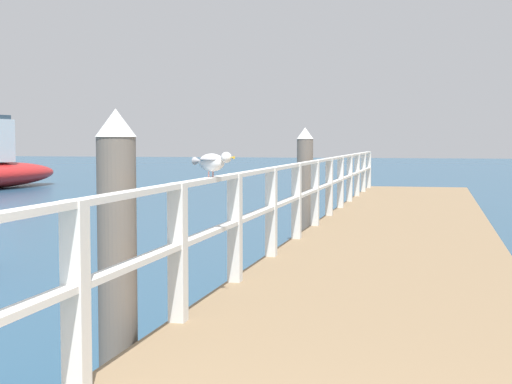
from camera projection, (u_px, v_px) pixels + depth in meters
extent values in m
cube|color=#846B4C|center=(400.00, 244.00, 11.87)|extent=(2.79, 21.48, 0.49)
cube|color=silver|center=(76.00, 297.00, 4.07)|extent=(0.12, 0.12, 1.03)
cube|color=silver|center=(178.00, 253.00, 5.68)|extent=(0.12, 0.12, 1.03)
cube|color=silver|center=(235.00, 228.00, 7.29)|extent=(0.12, 0.12, 1.03)
cube|color=silver|center=(271.00, 212.00, 8.90)|extent=(0.12, 0.12, 1.03)
cube|color=silver|center=(297.00, 201.00, 10.51)|extent=(0.12, 0.12, 1.03)
cube|color=silver|center=(315.00, 193.00, 12.12)|extent=(0.12, 0.12, 1.03)
cube|color=silver|center=(329.00, 187.00, 13.73)|extent=(0.12, 0.12, 1.03)
cube|color=silver|center=(340.00, 182.00, 15.34)|extent=(0.12, 0.12, 1.03)
cube|color=silver|center=(350.00, 178.00, 16.95)|extent=(0.12, 0.12, 1.03)
cube|color=silver|center=(357.00, 175.00, 18.56)|extent=(0.12, 0.12, 1.03)
cube|color=silver|center=(363.00, 172.00, 20.17)|extent=(0.12, 0.12, 1.03)
cube|color=silver|center=(369.00, 170.00, 21.78)|extent=(0.12, 0.12, 1.03)
cube|color=silver|center=(315.00, 162.00, 12.09)|extent=(0.10, 19.88, 0.04)
cube|color=silver|center=(315.00, 190.00, 12.12)|extent=(0.10, 19.88, 0.04)
cylinder|color=#6B6056|center=(117.00, 266.00, 5.55)|extent=(0.28, 0.28, 1.85)
cone|color=white|center=(116.00, 123.00, 5.48)|extent=(0.29, 0.29, 0.20)
cylinder|color=#6B6056|center=(305.00, 192.00, 13.48)|extent=(0.28, 0.28, 1.85)
cone|color=white|center=(305.00, 133.00, 13.41)|extent=(0.29, 0.29, 0.20)
ellipsoid|color=white|center=(212.00, 162.00, 6.50)|extent=(0.31, 0.25, 0.15)
sphere|color=white|center=(226.00, 157.00, 6.38)|extent=(0.09, 0.09, 0.09)
cone|color=gold|center=(232.00, 158.00, 6.33)|extent=(0.06, 0.05, 0.02)
cone|color=#939399|center=(198.00, 161.00, 6.61)|extent=(0.10, 0.10, 0.07)
ellipsoid|color=#939399|center=(212.00, 159.00, 6.50)|extent=(0.28, 0.26, 0.04)
cylinder|color=tan|center=(213.00, 174.00, 6.53)|extent=(0.01, 0.01, 0.05)
cylinder|color=tan|center=(209.00, 174.00, 6.49)|extent=(0.01, 0.01, 0.05)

